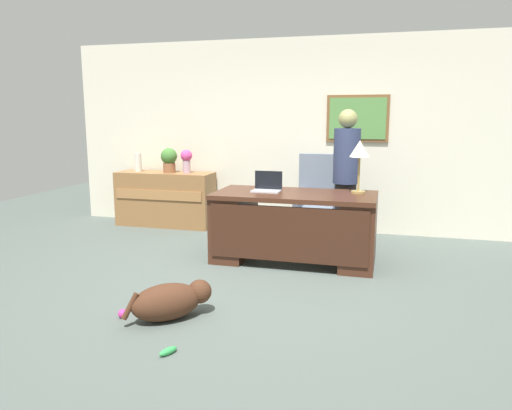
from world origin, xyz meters
name	(u,v)px	position (x,y,z in m)	size (l,w,h in m)	color
ground_plane	(253,287)	(0.00, 0.00, 0.00)	(12.00, 12.00, 0.00)	#4C5651
back_wall	(303,136)	(0.01, 2.60, 1.35)	(7.00, 0.16, 2.70)	beige
desk	(294,225)	(0.22, 0.93, 0.43)	(1.79, 0.86, 0.78)	#422316
credenza	(166,199)	(-2.00, 2.25, 0.40)	(1.45, 0.50, 0.80)	olive
armchair	(320,203)	(0.36, 1.94, 0.50)	(0.60, 0.59, 1.14)	slate
person_standing	(346,178)	(0.71, 1.65, 0.89)	(0.32, 0.32, 1.71)	#262323
dog_lying	(171,301)	(-0.44, -0.91, 0.16)	(0.63, 0.61, 0.30)	#472819
laptop	(267,186)	(-0.11, 1.00, 0.84)	(0.32, 0.22, 0.23)	#B2B5BA
desk_lamp	(360,152)	(0.90, 1.14, 1.24)	(0.22, 0.22, 0.58)	#9E8447
vase_with_flowers	(187,159)	(-1.65, 2.25, 1.01)	(0.17, 0.17, 0.34)	#BD99AD
vase_empty	(138,162)	(-2.43, 2.25, 0.94)	(0.10, 0.10, 0.28)	silver
potted_plant	(169,159)	(-1.92, 2.25, 1.00)	(0.24, 0.24, 0.36)	brown
dog_toy_ball	(123,314)	(-0.83, -1.00, 0.04)	(0.07, 0.07, 0.07)	#D8338C
dog_toy_bone	(168,351)	(-0.20, -1.47, 0.03)	(0.15, 0.05, 0.05)	green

